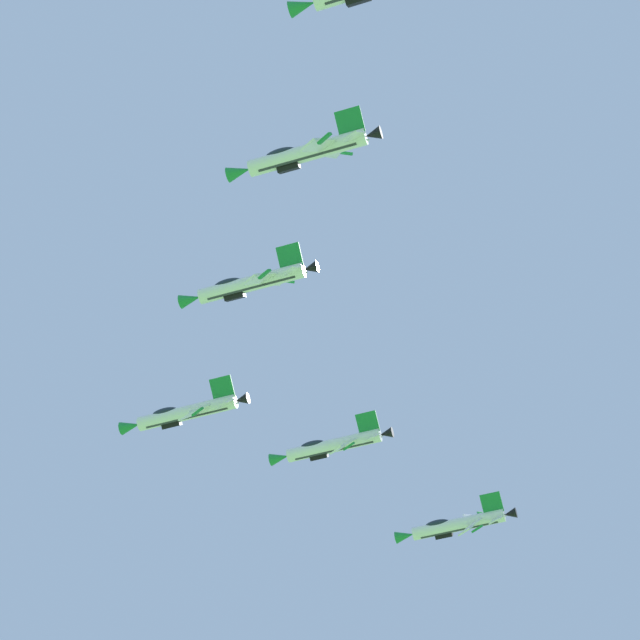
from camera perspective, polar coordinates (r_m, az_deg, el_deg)
name	(u,v)px	position (r m, az deg, el deg)	size (l,w,h in m)	color
fighter_jet_lead	(185,413)	(148.65, -6.06, -4.17)	(13.26, 11.57, 7.59)	silver
fighter_jet_left_wing	(249,284)	(138.59, -3.18, 1.61)	(13.26, 11.46, 7.11)	silver
fighter_jet_right_wing	(332,446)	(158.39, 0.53, -5.65)	(13.26, 11.60, 7.70)	silver
fighter_jet_left_outer	(305,154)	(125.98, -0.69, 7.44)	(13.26, 11.51, 7.34)	silver
fighter_jet_right_outer	(456,525)	(166.07, 6.11, -9.10)	(13.26, 11.63, 7.83)	silver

